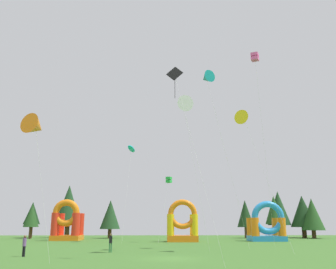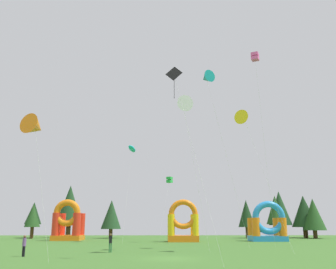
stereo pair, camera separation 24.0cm
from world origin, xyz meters
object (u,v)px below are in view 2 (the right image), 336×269
at_px(kite_green_box, 169,180).
at_px(inflatable_orange_dome, 68,224).
at_px(person_far_side, 24,244).
at_px(inflatable_blue_arch, 268,227).
at_px(kite_yellow_delta, 244,119).
at_px(kite_white_delta, 183,105).
at_px(kite_orange_delta, 35,127).
at_px(kite_teal_delta, 206,78).
at_px(kite_black_diamond, 175,77).
at_px(kite_pink_box, 255,57).
at_px(person_near_camera, 111,241).
at_px(inflatable_yellow_castle, 183,226).
at_px(kite_cyan_parafoil, 132,149).

relative_size(kite_green_box, inflatable_orange_dome, 1.47).
xyz_separation_m(person_far_side, inflatable_blue_arch, (29.60, 27.78, 1.23)).
relative_size(kite_yellow_delta, inflatable_orange_dome, 2.20).
bearing_deg(kite_white_delta, kite_orange_delta, -147.10).
distance_m(kite_teal_delta, person_far_side, 26.46).
bearing_deg(kite_black_diamond, inflatable_orange_dome, 116.88).
height_order(kite_pink_box, kite_white_delta, kite_pink_box).
relative_size(kite_yellow_delta, person_near_camera, 8.07).
relative_size(kite_pink_box, inflatable_blue_arch, 3.73).
relative_size(kite_white_delta, inflatable_yellow_castle, 2.48).
distance_m(kite_orange_delta, inflatable_orange_dome, 37.15).
height_order(kite_pink_box, kite_teal_delta, kite_pink_box).
distance_m(kite_teal_delta, inflatable_blue_arch, 29.83).
relative_size(kite_black_diamond, kite_white_delta, 1.02).
height_order(kite_black_diamond, kite_cyan_parafoil, kite_black_diamond).
height_order(kite_orange_delta, person_far_side, kite_orange_delta).
bearing_deg(kite_orange_delta, kite_pink_box, 31.09).
distance_m(kite_cyan_parafoil, inflatable_blue_arch, 25.63).
bearing_deg(kite_pink_box, kite_cyan_parafoil, 135.58).
relative_size(kite_pink_box, kite_yellow_delta, 1.59).
distance_m(kite_yellow_delta, kite_teal_delta, 7.00).
relative_size(kite_cyan_parafoil, person_near_camera, 8.23).
relative_size(kite_black_diamond, kite_yellow_delta, 1.11).
bearing_deg(kite_green_box, person_near_camera, -108.02).
height_order(kite_cyan_parafoil, inflatable_orange_dome, kite_cyan_parafoil).
bearing_deg(inflatable_orange_dome, kite_teal_delta, -48.72).
relative_size(inflatable_orange_dome, inflatable_yellow_castle, 1.04).
height_order(kite_green_box, inflatable_orange_dome, kite_green_box).
distance_m(kite_black_diamond, kite_cyan_parafoil, 28.64).
distance_m(kite_orange_delta, inflatable_yellow_castle, 34.76).
bearing_deg(inflatable_orange_dome, kite_black_diamond, -63.12).
relative_size(kite_green_box, inflatable_yellow_castle, 1.53).
distance_m(kite_white_delta, kite_cyan_parafoil, 22.70).
bearing_deg(kite_green_box, kite_pink_box, -55.76).
bearing_deg(inflatable_blue_arch, kite_orange_delta, -130.62).
bearing_deg(person_near_camera, inflatable_orange_dome, 90.37).
relative_size(kite_orange_delta, inflatable_orange_dome, 1.71).
bearing_deg(kite_teal_delta, kite_black_diamond, -113.12).
bearing_deg(kite_yellow_delta, kite_white_delta, -168.92).
bearing_deg(inflatable_orange_dome, kite_white_delta, -56.32).
relative_size(kite_black_diamond, person_near_camera, 8.92).
height_order(kite_cyan_parafoil, inflatable_yellow_castle, kite_cyan_parafoil).
xyz_separation_m(kite_green_box, inflatable_yellow_castle, (2.18, 1.83, -7.09)).
bearing_deg(kite_green_box, kite_yellow_delta, -67.77).
xyz_separation_m(kite_pink_box, kite_black_diamond, (-10.61, -11.60, -7.43)).
xyz_separation_m(kite_black_diamond, inflatable_orange_dome, (-17.24, 34.02, -13.29)).
xyz_separation_m(kite_green_box, kite_cyan_parafoil, (-6.12, 0.81, 5.15)).
relative_size(kite_orange_delta, kite_white_delta, 0.72).
bearing_deg(inflatable_blue_arch, person_far_side, -136.82).
relative_size(kite_cyan_parafoil, inflatable_blue_arch, 2.39).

